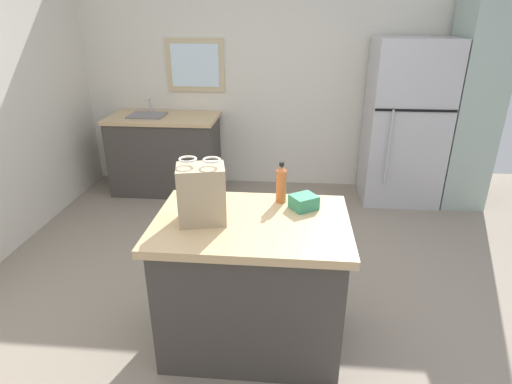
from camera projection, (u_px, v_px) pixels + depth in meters
ground at (270, 312)px, 3.03m from camera, size 6.21×6.21×0.00m
back_wall at (283, 72)px, 4.86m from camera, size 4.85×0.13×2.72m
kitchen_island at (252, 282)px, 2.62m from camera, size 1.15×0.80×0.88m
refrigerator at (405, 123)px, 4.56m from camera, size 0.82×0.70×1.77m
tall_cabinet at (472, 103)px, 4.42m from camera, size 0.46×0.63×2.23m
sink_counter at (166, 153)px, 4.96m from camera, size 1.25×0.68×1.09m
shopping_bag at (202, 194)px, 2.37m from camera, size 0.30×0.25×0.38m
small_box at (304, 202)px, 2.57m from camera, size 0.20×0.19×0.09m
bottle at (281, 184)px, 2.63m from camera, size 0.07×0.07×0.27m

